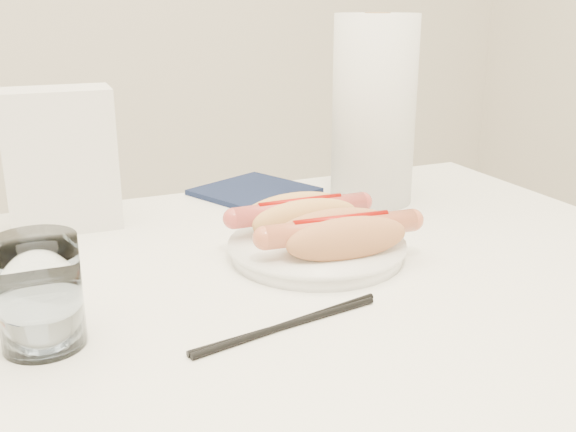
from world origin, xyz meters
name	(u,v)px	position (x,y,z in m)	size (l,w,h in m)	color
table	(246,325)	(0.00, 0.00, 0.69)	(1.20, 0.80, 0.75)	white
plate	(317,251)	(0.11, 0.03, 0.76)	(0.22, 0.22, 0.02)	white
hotdog_left	(300,215)	(0.11, 0.08, 0.79)	(0.19, 0.08, 0.05)	#EAA95D
hotdog_right	(341,235)	(0.12, -0.01, 0.79)	(0.20, 0.09, 0.05)	#CC814F
water_glass	(39,293)	(-0.24, -0.07, 0.81)	(0.08, 0.08, 0.11)	silver
chopstick_near	(287,325)	(0.00, -0.13, 0.75)	(0.01, 0.01, 0.22)	black
chopstick_far	(289,324)	(0.00, -0.13, 0.75)	(0.01, 0.01, 0.23)	black
napkin_box	(61,160)	(-0.17, 0.29, 0.85)	(0.15, 0.09, 0.20)	silver
navy_napkin	(255,191)	(0.14, 0.34, 0.75)	(0.17, 0.17, 0.01)	#121B39
paper_towel_roll	(374,111)	(0.31, 0.23, 0.90)	(0.13, 0.13, 0.30)	silver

